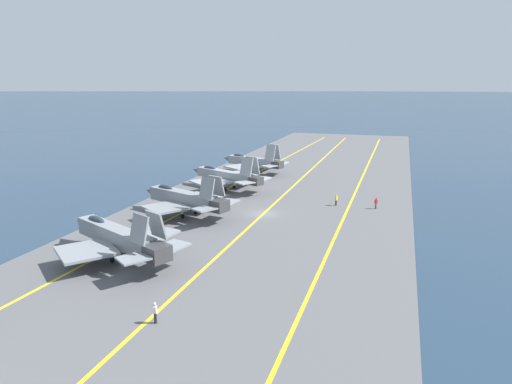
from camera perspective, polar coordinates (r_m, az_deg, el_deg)
The scene contains 12 objects.
ground_plane at distance 66.38m, azimuth 0.93°, elevation -3.06°, with size 2000.00×2000.00×0.00m, color #23384C.
carrier_deck at distance 66.32m, azimuth 0.94°, elevation -2.90°, with size 217.26×41.38×0.40m, color #565659.
deck_stripe_foul_line at distance 64.06m, azimuth 10.75°, elevation -3.55°, with size 195.54×0.36×0.01m, color yellow.
deck_stripe_centerline at distance 66.26m, azimuth 0.94°, elevation -2.73°, with size 195.54×0.36×0.01m, color yellow.
deck_stripe_edge_line at distance 70.26m, azimuth -7.99°, elevation -1.91°, with size 195.54×0.36×0.01m, color yellow.
parked_jet_nearest at distance 51.58m, azimuth -16.99°, elevation -5.33°, with size 13.55×17.30×6.18m.
parked_jet_second at distance 65.67m, azimuth -8.97°, elevation -0.76°, with size 12.97×16.20×6.33m.
parked_jet_third at distance 80.87m, azimuth -3.73°, elevation 2.07°, with size 14.02×16.63×6.45m.
parked_jet_fourth at distance 96.07m, azimuth -0.42°, elevation 3.82°, with size 13.79×15.39×6.37m.
crew_white_vest at distance 37.95m, azimuth -12.50°, elevation -14.42°, with size 0.43×0.34×1.77m.
crew_red_vest at distance 70.94m, azimuth 14.77°, elevation -1.31°, with size 0.45×0.45×1.70m.
crew_yellow_vest at distance 71.49m, azimuth 9.98°, elevation -0.92°, with size 0.45×0.39×1.76m.
Camera 1 is at (-60.92, -18.31, 18.97)m, focal length 32.00 mm.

